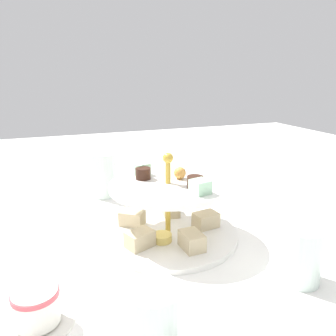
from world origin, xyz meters
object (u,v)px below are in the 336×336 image
Objects in this scene: water_glass_mid_back at (302,255)px; tiered_serving_stand at (168,214)px; water_glass_short_left at (154,319)px; teacup_with_saucer at (37,309)px; water_glass_tall_right at (103,175)px; butter_knife_left at (253,193)px.

tiered_serving_stand is at bearing -146.60° from water_glass_mid_back.
water_glass_short_left reaches higher than teacup_with_saucer.
teacup_with_saucer is (-0.09, -0.13, -0.02)m from water_glass_short_left.
water_glass_mid_back is at bearing 24.32° from water_glass_tall_right.
teacup_with_saucer is (0.44, -0.16, -0.03)m from water_glass_tall_right.
water_glass_mid_back reaches higher than butter_knife_left.
teacup_with_saucer is at bearing -96.26° from water_glass_mid_back.
water_glass_tall_right is 1.26× the size of teacup_with_saucer.
water_glass_tall_right is 0.47m from teacup_with_saucer.
water_glass_short_left is (0.26, -0.11, -0.01)m from tiered_serving_stand.
teacup_with_saucer is 0.53× the size of butter_knife_left.
water_glass_mid_back is at bearing 33.40° from tiered_serving_stand.
teacup_with_saucer is 1.01× the size of water_glass_mid_back.
water_glass_short_left is 0.91× the size of water_glass_mid_back.
butter_knife_left is at bearing 156.00° from water_glass_mid_back.
water_glass_tall_right is at bearing 43.84° from butter_knife_left.
water_glass_tall_right is 1.28× the size of water_glass_mid_back.
teacup_with_saucer is at bearing 92.46° from butter_knife_left.
water_glass_tall_right is 0.40m from butter_knife_left.
water_glass_tall_right is at bearing 176.13° from water_glass_short_left.
butter_knife_left is (-0.31, 0.54, -0.02)m from teacup_with_saucer.
water_glass_short_left is 0.90× the size of teacup_with_saucer.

